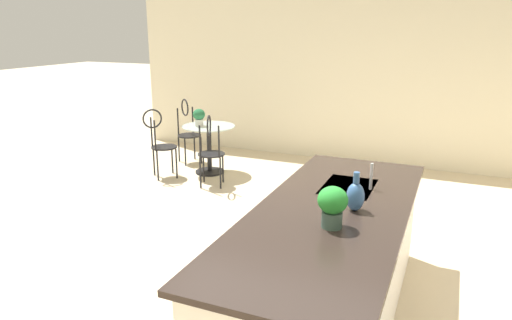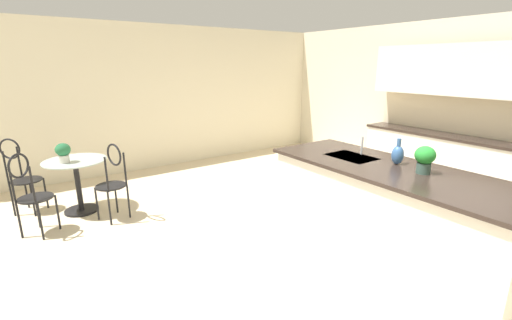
{
  "view_description": "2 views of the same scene",
  "coord_description": "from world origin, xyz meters",
  "px_view_note": "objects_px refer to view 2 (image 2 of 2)",
  "views": [
    {
      "loc": [
        3.42,
        1.6,
        2.2
      ],
      "look_at": [
        -0.79,
        -0.21,
        0.89
      ],
      "focal_mm": 33.03,
      "sensor_mm": 36.0,
      "label": 1
    },
    {
      "loc": [
        2.38,
        -2.37,
        1.99
      ],
      "look_at": [
        -1.07,
        0.03,
        0.82
      ],
      "focal_mm": 24.37,
      "sensor_mm": 36.0,
      "label": 2
    }
  ],
  "objects_px": {
    "chair_near_window": "(113,178)",
    "chair_by_island": "(21,172)",
    "bistro_table": "(78,181)",
    "chair_toward_desk": "(30,191)",
    "vase_on_counter": "(398,154)",
    "potted_plant_counter_near": "(425,158)",
    "potted_plant_on_table": "(63,152)"
  },
  "relations": [
    {
      "from": "potted_plant_counter_near",
      "to": "vase_on_counter",
      "type": "distance_m",
      "value": 0.36
    },
    {
      "from": "chair_near_window",
      "to": "chair_toward_desk",
      "type": "height_order",
      "value": "same"
    },
    {
      "from": "chair_near_window",
      "to": "chair_by_island",
      "type": "distance_m",
      "value": 1.36
    },
    {
      "from": "bistro_table",
      "to": "vase_on_counter",
      "type": "distance_m",
      "value": 4.11
    },
    {
      "from": "chair_toward_desk",
      "to": "potted_plant_on_table",
      "type": "xyz_separation_m",
      "value": [
        -0.42,
        0.43,
        0.32
      ]
    },
    {
      "from": "potted_plant_on_table",
      "to": "vase_on_counter",
      "type": "height_order",
      "value": "vase_on_counter"
    },
    {
      "from": "chair_toward_desk",
      "to": "potted_plant_on_table",
      "type": "bearing_deg",
      "value": 134.54
    },
    {
      "from": "chair_by_island",
      "to": "potted_plant_on_table",
      "type": "relative_size",
      "value": 4.01
    },
    {
      "from": "vase_on_counter",
      "to": "chair_by_island",
      "type": "bearing_deg",
      "value": -134.26
    },
    {
      "from": "chair_near_window",
      "to": "chair_toward_desk",
      "type": "relative_size",
      "value": 1.0
    },
    {
      "from": "bistro_table",
      "to": "potted_plant_counter_near",
      "type": "height_order",
      "value": "potted_plant_counter_near"
    },
    {
      "from": "vase_on_counter",
      "to": "chair_toward_desk",
      "type": "bearing_deg",
      "value": -126.07
    },
    {
      "from": "chair_by_island",
      "to": "vase_on_counter",
      "type": "relative_size",
      "value": 3.62
    },
    {
      "from": "bistro_table",
      "to": "chair_by_island",
      "type": "xyz_separation_m",
      "value": [
        -0.41,
        -0.62,
        0.13
      ]
    },
    {
      "from": "chair_by_island",
      "to": "chair_toward_desk",
      "type": "bearing_deg",
      "value": 4.16
    },
    {
      "from": "bistro_table",
      "to": "potted_plant_counter_near",
      "type": "xyz_separation_m",
      "value": [
        3.29,
        2.74,
        0.63
      ]
    },
    {
      "from": "chair_by_island",
      "to": "potted_plant_on_table",
      "type": "distance_m",
      "value": 0.75
    },
    {
      "from": "potted_plant_on_table",
      "to": "potted_plant_counter_near",
      "type": "relative_size",
      "value": 0.93
    },
    {
      "from": "chair_by_island",
      "to": "chair_toward_desk",
      "type": "relative_size",
      "value": 1.0
    },
    {
      "from": "chair_by_island",
      "to": "chair_toward_desk",
      "type": "height_order",
      "value": "same"
    },
    {
      "from": "potted_plant_counter_near",
      "to": "chair_near_window",
      "type": "bearing_deg",
      "value": -138.62
    },
    {
      "from": "chair_near_window",
      "to": "chair_by_island",
      "type": "height_order",
      "value": "same"
    },
    {
      "from": "chair_near_window",
      "to": "potted_plant_on_table",
      "type": "relative_size",
      "value": 4.01
    },
    {
      "from": "bistro_table",
      "to": "chair_toward_desk",
      "type": "xyz_separation_m",
      "value": [
        0.49,
        -0.55,
        0.13
      ]
    },
    {
      "from": "chair_toward_desk",
      "to": "bistro_table",
      "type": "bearing_deg",
      "value": 131.32
    },
    {
      "from": "bistro_table",
      "to": "chair_by_island",
      "type": "relative_size",
      "value": 0.77
    },
    {
      "from": "potted_plant_on_table",
      "to": "potted_plant_counter_near",
      "type": "height_order",
      "value": "potted_plant_counter_near"
    },
    {
      "from": "chair_by_island",
      "to": "vase_on_counter",
      "type": "height_order",
      "value": "vase_on_counter"
    },
    {
      "from": "potted_plant_counter_near",
      "to": "vase_on_counter",
      "type": "height_order",
      "value": "vase_on_counter"
    },
    {
      "from": "vase_on_counter",
      "to": "bistro_table",
      "type": "bearing_deg",
      "value": -136.24
    },
    {
      "from": "chair_by_island",
      "to": "vase_on_counter",
      "type": "bearing_deg",
      "value": 45.74
    },
    {
      "from": "chair_near_window",
      "to": "chair_toward_desk",
      "type": "xyz_separation_m",
      "value": [
        -0.08,
        -0.89,
        0.0
      ]
    }
  ]
}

